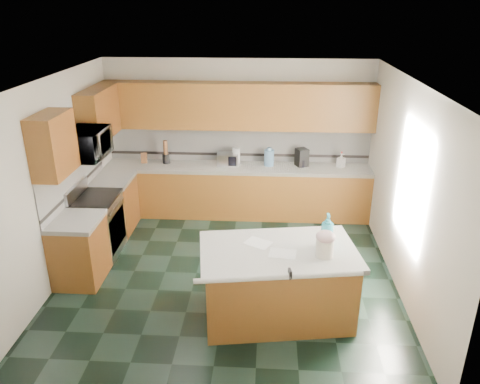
{
  "coord_description": "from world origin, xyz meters",
  "views": [
    {
      "loc": [
        0.52,
        -5.64,
        3.62
      ],
      "look_at": [
        0.15,
        0.35,
        1.12
      ],
      "focal_mm": 35.0,
      "sensor_mm": 36.0,
      "label": 1
    }
  ],
  "objects_px": {
    "island_top": "(278,252)",
    "knife_block": "(144,158)",
    "toaster_oven": "(228,159)",
    "coffee_maker": "(302,157)",
    "soap_bottle_island": "(327,231)",
    "treat_jar": "(325,248)",
    "island_base": "(277,285)"
  },
  "relations": [
    {
      "from": "island_top",
      "to": "coffee_maker",
      "type": "height_order",
      "value": "coffee_maker"
    },
    {
      "from": "toaster_oven",
      "to": "coffee_maker",
      "type": "height_order",
      "value": "coffee_maker"
    },
    {
      "from": "island_base",
      "to": "island_top",
      "type": "relative_size",
      "value": 0.94
    },
    {
      "from": "island_top",
      "to": "soap_bottle_island",
      "type": "xyz_separation_m",
      "value": [
        0.56,
        0.09,
        0.24
      ]
    },
    {
      "from": "island_top",
      "to": "knife_block",
      "type": "xyz_separation_m",
      "value": [
        -2.32,
        2.92,
        0.12
      ]
    },
    {
      "from": "coffee_maker",
      "to": "island_base",
      "type": "bearing_deg",
      "value": -123.38
    },
    {
      "from": "treat_jar",
      "to": "soap_bottle_island",
      "type": "relative_size",
      "value": 0.49
    },
    {
      "from": "soap_bottle_island",
      "to": "island_top",
      "type": "bearing_deg",
      "value": -173.91
    },
    {
      "from": "toaster_oven",
      "to": "coffee_maker",
      "type": "relative_size",
      "value": 1.18
    },
    {
      "from": "island_top",
      "to": "soap_bottle_island",
      "type": "relative_size",
      "value": 4.27
    },
    {
      "from": "island_base",
      "to": "soap_bottle_island",
      "type": "bearing_deg",
      "value": 1.02
    },
    {
      "from": "treat_jar",
      "to": "soap_bottle_island",
      "type": "xyz_separation_m",
      "value": [
        0.04,
        0.21,
        0.11
      ]
    },
    {
      "from": "knife_block",
      "to": "coffee_maker",
      "type": "height_order",
      "value": "coffee_maker"
    },
    {
      "from": "toaster_oven",
      "to": "soap_bottle_island",
      "type": "bearing_deg",
      "value": -67.63
    },
    {
      "from": "island_base",
      "to": "island_top",
      "type": "distance_m",
      "value": 0.46
    },
    {
      "from": "island_top",
      "to": "treat_jar",
      "type": "distance_m",
      "value": 0.54
    },
    {
      "from": "treat_jar",
      "to": "soap_bottle_island",
      "type": "bearing_deg",
      "value": 89.49
    },
    {
      "from": "island_top",
      "to": "soap_bottle_island",
      "type": "distance_m",
      "value": 0.61
    },
    {
      "from": "soap_bottle_island",
      "to": "knife_block",
      "type": "xyz_separation_m",
      "value": [
        -2.88,
        2.83,
        -0.12
      ]
    },
    {
      "from": "island_base",
      "to": "treat_jar",
      "type": "xyz_separation_m",
      "value": [
        0.51,
        -0.12,
        0.6
      ]
    },
    {
      "from": "soap_bottle_island",
      "to": "coffee_maker",
      "type": "bearing_deg",
      "value": 88.81
    },
    {
      "from": "island_base",
      "to": "knife_block",
      "type": "relative_size",
      "value": 9.15
    },
    {
      "from": "island_base",
      "to": "soap_bottle_island",
      "type": "relative_size",
      "value": 4.03
    },
    {
      "from": "island_top",
      "to": "toaster_oven",
      "type": "height_order",
      "value": "toaster_oven"
    },
    {
      "from": "island_base",
      "to": "toaster_oven",
      "type": "relative_size",
      "value": 4.74
    },
    {
      "from": "island_base",
      "to": "coffee_maker",
      "type": "height_order",
      "value": "coffee_maker"
    },
    {
      "from": "knife_block",
      "to": "toaster_oven",
      "type": "height_order",
      "value": "toaster_oven"
    },
    {
      "from": "island_top",
      "to": "treat_jar",
      "type": "xyz_separation_m",
      "value": [
        0.51,
        -0.12,
        0.14
      ]
    },
    {
      "from": "toaster_oven",
      "to": "island_top",
      "type": "bearing_deg",
      "value": -77.85
    },
    {
      "from": "island_top",
      "to": "knife_block",
      "type": "height_order",
      "value": "knife_block"
    },
    {
      "from": "toaster_oven",
      "to": "coffee_maker",
      "type": "distance_m",
      "value": 1.28
    },
    {
      "from": "treat_jar",
      "to": "toaster_oven",
      "type": "relative_size",
      "value": 0.58
    }
  ]
}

